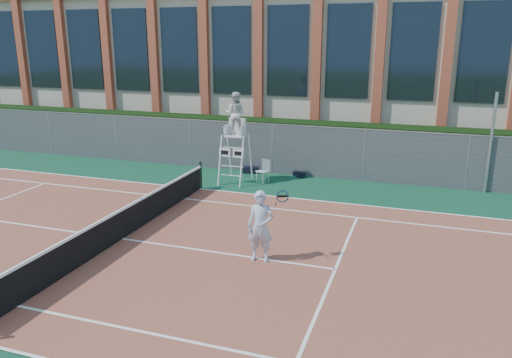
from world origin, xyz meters
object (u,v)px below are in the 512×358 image
(tennis_player, at_px, (261,226))
(steel_pole, at_px, (491,144))
(plastic_chair, at_px, (264,169))
(umpire_chair, at_px, (235,116))

(tennis_player, bearing_deg, steel_pole, 54.27)
(plastic_chair, height_order, tennis_player, tennis_player)
(steel_pole, bearing_deg, tennis_player, -125.73)
(steel_pole, distance_m, umpire_chair, 9.95)
(steel_pole, bearing_deg, plastic_chair, -171.37)
(plastic_chair, distance_m, tennis_player, 7.85)
(plastic_chair, bearing_deg, tennis_player, -72.91)
(plastic_chair, relative_size, tennis_player, 0.49)
(steel_pole, bearing_deg, umpire_chair, -170.43)
(umpire_chair, height_order, tennis_player, umpire_chair)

